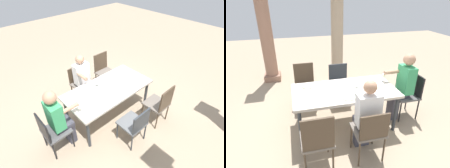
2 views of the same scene
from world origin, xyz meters
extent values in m
plane|color=gray|center=(0.00, 0.00, 0.00)|extent=(16.00, 16.00, 0.00)
cube|color=beige|center=(0.00, 0.00, 0.73)|extent=(1.82, 0.92, 0.05)
cylinder|color=#2D3338|center=(-0.83, 0.38, 0.36)|extent=(0.06, 0.06, 0.71)
cylinder|color=#2D3338|center=(0.83, 0.38, 0.36)|extent=(0.06, 0.06, 0.71)
cylinder|color=#2D3338|center=(-0.83, -0.38, 0.36)|extent=(0.06, 0.06, 0.71)
cylinder|color=#2D3338|center=(0.83, -0.38, 0.36)|extent=(0.06, 0.06, 0.71)
cube|color=#6A6158|center=(-0.63, 0.80, 0.47)|extent=(0.44, 0.44, 0.04)
cube|color=#473828|center=(-0.63, 1.00, 0.71)|extent=(0.42, 0.03, 0.48)
cylinder|color=#473828|center=(-0.82, 0.61, 0.23)|extent=(0.03, 0.03, 0.45)
cylinder|color=#473828|center=(-0.44, 0.61, 0.23)|extent=(0.03, 0.03, 0.45)
cylinder|color=#473828|center=(-0.82, 0.99, 0.23)|extent=(0.03, 0.03, 0.45)
cylinder|color=#473828|center=(-0.44, 0.99, 0.23)|extent=(0.03, 0.03, 0.45)
cube|color=#6A6158|center=(-0.63, -0.80, 0.47)|extent=(0.44, 0.44, 0.04)
cube|color=#473828|center=(-0.63, -1.00, 0.71)|extent=(0.42, 0.03, 0.49)
cylinder|color=#473828|center=(-0.44, -0.61, 0.23)|extent=(0.03, 0.03, 0.45)
cylinder|color=#473828|center=(-0.82, -0.61, 0.23)|extent=(0.03, 0.03, 0.45)
cylinder|color=#473828|center=(-0.44, -0.99, 0.23)|extent=(0.03, 0.03, 0.45)
cylinder|color=#473828|center=(-0.82, -0.99, 0.23)|extent=(0.03, 0.03, 0.45)
cube|color=#5B5E61|center=(0.13, 0.80, 0.46)|extent=(0.44, 0.44, 0.04)
cube|color=#2D3338|center=(0.13, 1.00, 0.67)|extent=(0.42, 0.03, 0.40)
cylinder|color=#2D3338|center=(-0.06, 0.61, 0.22)|extent=(0.03, 0.03, 0.45)
cylinder|color=#2D3338|center=(0.32, 0.61, 0.22)|extent=(0.03, 0.03, 0.45)
cylinder|color=#2D3338|center=(-0.06, 0.99, 0.22)|extent=(0.03, 0.03, 0.45)
cylinder|color=#2D3338|center=(0.32, 0.99, 0.22)|extent=(0.03, 0.03, 0.45)
cube|color=#6A6158|center=(0.13, -0.80, 0.48)|extent=(0.44, 0.44, 0.04)
cube|color=#473828|center=(0.13, -1.00, 0.68)|extent=(0.42, 0.03, 0.40)
cylinder|color=#473828|center=(0.32, -0.61, 0.23)|extent=(0.03, 0.03, 0.46)
cylinder|color=#473828|center=(-0.06, -0.61, 0.23)|extent=(0.03, 0.03, 0.46)
cylinder|color=#473828|center=(0.32, -0.99, 0.23)|extent=(0.03, 0.03, 0.46)
cylinder|color=#473828|center=(-0.06, -0.99, 0.23)|extent=(0.03, 0.03, 0.46)
cube|color=#4F4F50|center=(1.25, 0.00, 0.46)|extent=(0.44, 0.44, 0.04)
cube|color=black|center=(1.45, 0.00, 0.68)|extent=(0.03, 0.42, 0.43)
cylinder|color=black|center=(1.06, 0.19, 0.22)|extent=(0.03, 0.03, 0.44)
cylinder|color=black|center=(1.06, -0.19, 0.22)|extent=(0.03, 0.03, 0.44)
cylinder|color=black|center=(1.44, 0.19, 0.22)|extent=(0.03, 0.03, 0.44)
cylinder|color=black|center=(1.44, -0.19, 0.22)|extent=(0.03, 0.03, 0.44)
cube|color=#3F3F4C|center=(0.13, -0.56, 0.23)|extent=(0.24, 0.14, 0.46)
cube|color=#3F3F4C|center=(0.13, -0.65, 0.51)|extent=(0.28, 0.32, 0.10)
cube|color=white|center=(0.13, -0.76, 0.81)|extent=(0.34, 0.20, 0.50)
sphere|color=tan|center=(0.13, -0.76, 1.17)|extent=(0.19, 0.19, 0.19)
cylinder|color=tan|center=(0.27, -0.52, 0.92)|extent=(0.07, 0.30, 0.07)
cube|color=#3F3F4C|center=(1.01, 0.00, 0.23)|extent=(0.14, 0.24, 0.46)
cube|color=#3F3F4C|center=(1.10, 0.00, 0.51)|extent=(0.32, 0.28, 0.10)
cube|color=#389E60|center=(1.21, 0.00, 0.82)|extent=(0.20, 0.34, 0.52)
sphere|color=tan|center=(1.21, 0.00, 1.21)|extent=(0.22, 0.22, 0.22)
cylinder|color=tan|center=(0.97, 0.14, 0.94)|extent=(0.30, 0.07, 0.07)
cube|color=#936B56|center=(-1.43, 2.52, 0.08)|extent=(0.44, 0.44, 0.16)
cylinder|color=#936B56|center=(-1.43, 2.52, 1.41)|extent=(0.34, 0.34, 2.50)
cube|color=tan|center=(0.49, 2.52, 0.08)|extent=(0.45, 0.45, 0.16)
cylinder|color=tan|center=(0.49, 2.52, 1.49)|extent=(0.35, 0.35, 2.67)
cylinder|color=silver|center=(-0.61, 0.28, 0.76)|extent=(0.22, 0.22, 0.01)
torus|color=#A0BE77|center=(-0.61, 0.28, 0.77)|extent=(0.22, 0.22, 0.01)
cube|color=silver|center=(-0.76, 0.28, 0.76)|extent=(0.02, 0.17, 0.01)
cube|color=silver|center=(-0.46, 0.28, 0.76)|extent=(0.02, 0.17, 0.01)
cylinder|color=white|center=(-0.01, -0.28, 0.76)|extent=(0.24, 0.24, 0.01)
torus|color=#A9CD91|center=(-0.01, -0.28, 0.77)|extent=(0.24, 0.24, 0.01)
cylinder|color=white|center=(0.14, -0.18, 0.76)|extent=(0.06, 0.06, 0.00)
cylinder|color=white|center=(0.14, -0.18, 0.81)|extent=(0.01, 0.01, 0.09)
sphere|color=white|center=(0.14, -0.18, 0.88)|extent=(0.08, 0.08, 0.08)
cube|color=silver|center=(-0.16, -0.28, 0.76)|extent=(0.02, 0.17, 0.01)
cube|color=silver|center=(0.14, -0.28, 0.76)|extent=(0.03, 0.17, 0.01)
cylinder|color=white|center=(0.66, 0.28, 0.76)|extent=(0.26, 0.26, 0.01)
torus|color=#A4C786|center=(0.66, 0.28, 0.77)|extent=(0.26, 0.26, 0.01)
cylinder|color=white|center=(0.82, 0.18, 0.76)|extent=(0.06, 0.06, 0.00)
cylinder|color=white|center=(0.82, 0.18, 0.80)|extent=(0.01, 0.01, 0.08)
sphere|color=#F2EFCC|center=(0.82, 0.18, 0.87)|extent=(0.07, 0.07, 0.07)
cube|color=silver|center=(0.51, 0.28, 0.76)|extent=(0.03, 0.17, 0.01)
cube|color=silver|center=(0.81, 0.28, 0.76)|extent=(0.02, 0.17, 0.01)
camera|label=1|loc=(1.89, 2.16, 3.01)|focal=28.27mm
camera|label=2|loc=(-0.84, -2.84, 2.32)|focal=30.47mm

